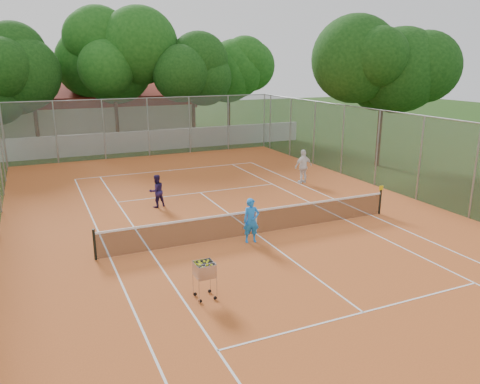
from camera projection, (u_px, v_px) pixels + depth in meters
name	position (u px, v px, depth m)	size (l,w,h in m)	color
ground	(256.00, 234.00, 17.90)	(120.00, 120.00, 0.00)	#19340E
court_pad	(256.00, 234.00, 17.89)	(18.00, 34.00, 0.02)	#C05B25
court_lines	(256.00, 234.00, 17.89)	(10.98, 23.78, 0.01)	white
tennis_net	(256.00, 222.00, 17.76)	(11.88, 0.10, 0.98)	black
perimeter_fence	(257.00, 184.00, 17.36)	(18.00, 34.00, 4.00)	slate
boundary_wall	(143.00, 141.00, 34.39)	(26.00, 0.30, 1.50)	silver
clubhouse	(94.00, 110.00, 42.00)	(16.40, 9.00, 4.40)	beige
tropical_trees	(131.00, 80.00, 35.88)	(29.00, 19.00, 10.00)	black
player_near	(251.00, 221.00, 16.87)	(0.60, 0.39, 1.64)	#1C7DEE
player_far_left	(157.00, 191.00, 21.01)	(0.73, 0.57, 1.49)	#23184A
player_far_right	(303.00, 166.00, 25.19)	(1.07, 0.45, 1.83)	white
ball_hopper	(205.00, 279.00, 12.87)	(0.56, 0.56, 1.16)	#A9A9B0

